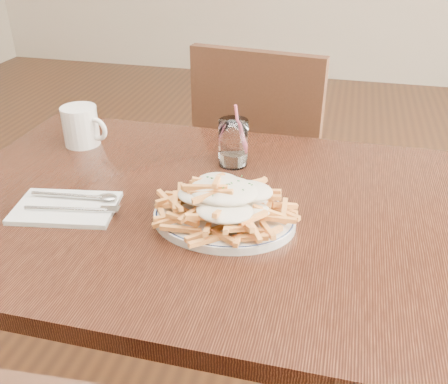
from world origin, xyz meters
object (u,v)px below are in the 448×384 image
(table, at_px, (212,233))
(loaded_fries, at_px, (224,196))
(water_glass, at_px, (233,145))
(coffee_mug, at_px, (81,126))
(chair_far, at_px, (263,158))
(fries_plate, at_px, (224,218))

(table, xyz_separation_m, loaded_fries, (0.04, -0.07, 0.14))
(table, distance_m, water_glass, 0.23)
(table, height_order, coffee_mug, coffee_mug)
(table, bearing_deg, chair_far, 90.36)
(fries_plate, bearing_deg, chair_far, 93.65)
(table, bearing_deg, coffee_mug, 152.59)
(table, relative_size, coffee_mug, 9.21)
(fries_plate, bearing_deg, water_glass, 99.11)
(chair_far, distance_m, water_glass, 0.58)
(chair_far, bearing_deg, fries_plate, -86.35)
(coffee_mug, bearing_deg, loaded_fries, -31.64)
(fries_plate, relative_size, loaded_fries, 1.25)
(table, relative_size, chair_far, 1.29)
(fries_plate, xyz_separation_m, coffee_mug, (-0.45, 0.28, 0.04))
(loaded_fries, bearing_deg, table, 123.53)
(table, distance_m, fries_plate, 0.12)
(chair_far, relative_size, loaded_fries, 3.57)
(chair_far, bearing_deg, table, -89.64)
(table, bearing_deg, water_glass, 89.06)
(loaded_fries, xyz_separation_m, coffee_mug, (-0.45, 0.28, -0.01))
(chair_far, bearing_deg, coffee_mug, -129.45)
(table, xyz_separation_m, water_glass, (0.00, 0.19, 0.13))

